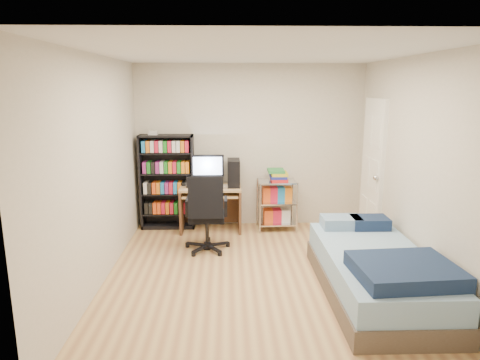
{
  "coord_description": "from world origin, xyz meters",
  "views": [
    {
      "loc": [
        -0.34,
        -4.58,
        2.16
      ],
      "look_at": [
        -0.19,
        0.4,
        1.07
      ],
      "focal_mm": 32.0,
      "sensor_mm": 36.0,
      "label": 1
    }
  ],
  "objects_px": {
    "computer_desk": "(217,190)",
    "bed": "(377,272)",
    "office_chair": "(207,227)",
    "media_shelf": "(167,181)"
  },
  "relations": [
    {
      "from": "computer_desk",
      "to": "bed",
      "type": "relative_size",
      "value": 0.55
    },
    {
      "from": "computer_desk",
      "to": "office_chair",
      "type": "bearing_deg",
      "value": -97.31
    },
    {
      "from": "office_chair",
      "to": "media_shelf",
      "type": "bearing_deg",
      "value": 122.87
    },
    {
      "from": "computer_desk",
      "to": "office_chair",
      "type": "distance_m",
      "value": 0.93
    },
    {
      "from": "media_shelf",
      "to": "office_chair",
      "type": "xyz_separation_m",
      "value": [
        0.65,
        -0.99,
        -0.41
      ]
    },
    {
      "from": "media_shelf",
      "to": "computer_desk",
      "type": "distance_m",
      "value": 0.78
    },
    {
      "from": "media_shelf",
      "to": "computer_desk",
      "type": "bearing_deg",
      "value": -8.4
    },
    {
      "from": "media_shelf",
      "to": "bed",
      "type": "distance_m",
      "value": 3.42
    },
    {
      "from": "media_shelf",
      "to": "office_chair",
      "type": "distance_m",
      "value": 1.26
    },
    {
      "from": "computer_desk",
      "to": "office_chair",
      "type": "xyz_separation_m",
      "value": [
        -0.11,
        -0.88,
        -0.29
      ]
    }
  ]
}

